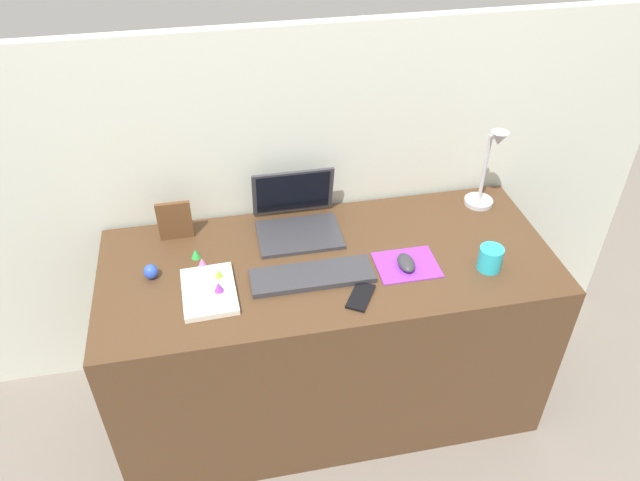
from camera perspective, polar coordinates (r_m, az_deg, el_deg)
ground_plane at (r=2.64m, az=0.68°, el=-14.31°), size 6.00×6.00×0.00m
back_wall at (r=2.40m, az=-1.00°, el=3.30°), size 2.77×0.05×1.44m
desk at (r=2.36m, az=0.75°, el=-8.78°), size 1.57×0.66×0.74m
laptop at (r=2.22m, az=-2.22°, el=2.35°), size 0.30×0.26×0.21m
keyboard at (r=2.02m, az=-0.75°, el=-3.33°), size 0.41×0.13×0.02m
mousepad at (r=2.10m, az=8.13°, el=-2.27°), size 0.21×0.17×0.00m
mouse at (r=2.08m, az=8.07°, el=-2.08°), size 0.06×0.10×0.03m
cell_phone at (r=1.96m, az=3.84°, el=-5.26°), size 0.12×0.14×0.01m
desk_lamp at (r=2.35m, az=15.44°, el=6.30°), size 0.11×0.15×0.34m
notebook_pad at (r=2.00m, az=-10.35°, el=-4.71°), size 0.18×0.25×0.02m
picture_frame at (r=2.22m, az=-13.45°, el=1.81°), size 0.12×0.02×0.15m
coffee_mug at (r=2.12m, az=15.66°, el=-1.62°), size 0.08×0.08×0.08m
toy_figurine_pink at (r=2.09m, az=-10.96°, el=-2.16°), size 0.04×0.04×0.05m
toy_figurine_blue at (r=2.09m, az=-15.57°, el=-2.83°), size 0.05×0.05×0.05m
toy_figurine_purple at (r=1.98m, az=-9.44°, el=-4.52°), size 0.05×0.05×0.05m
toy_figurine_lime at (r=2.03m, az=-9.46°, el=-3.26°), size 0.04×0.04×0.05m
toy_figurine_green at (r=2.14m, az=-11.58°, el=-1.20°), size 0.03×0.03×0.04m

